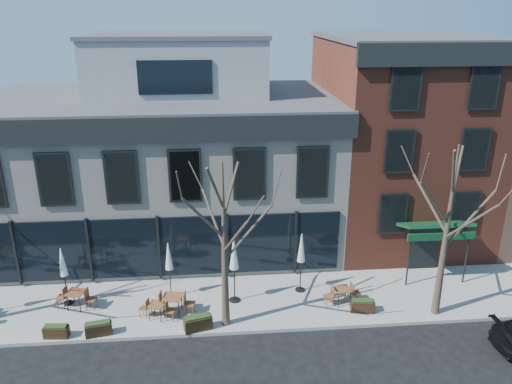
{
  "coord_description": "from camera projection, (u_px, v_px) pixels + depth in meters",
  "views": [
    {
      "loc": [
        2.68,
        -21.5,
        12.48
      ],
      "look_at": [
        4.78,
        2.0,
        3.76
      ],
      "focal_mm": 35.0,
      "sensor_mm": 36.0,
      "label": 1
    }
  ],
  "objects": [
    {
      "name": "ground",
      "position": [
        162.0,
        282.0,
        24.19
      ],
      "size": [
        120.0,
        120.0,
        0.0
      ],
      "primitive_type": "plane",
      "color": "black",
      "rests_on": "ground"
    },
    {
      "name": "sidewalk_front",
      "position": [
        230.0,
        302.0,
        22.42
      ],
      "size": [
        33.5,
        4.7,
        0.15
      ],
      "primitive_type": "cube",
      "color": "gray",
      "rests_on": "ground"
    },
    {
      "name": "corner_building",
      "position": [
        166.0,
        159.0,
        27.29
      ],
      "size": [
        18.39,
        10.39,
        11.1
      ],
      "color": "beige",
      "rests_on": "ground"
    },
    {
      "name": "red_brick_building",
      "position": [
        397.0,
        138.0,
        27.97
      ],
      "size": [
        8.2,
        11.78,
        11.18
      ],
      "color": "brown",
      "rests_on": "ground"
    },
    {
      "name": "tree_mid",
      "position": [
        224.0,
        245.0,
        19.48
      ],
      "size": [
        3.5,
        3.55,
        7.04
      ],
      "color": "#382B21",
      "rests_on": "sidewalk_front"
    },
    {
      "name": "tree_right",
      "position": [
        447.0,
        231.0,
        20.15
      ],
      "size": [
        3.72,
        3.77,
        7.48
      ],
      "color": "#382B21",
      "rests_on": "sidewalk_front"
    },
    {
      "name": "cafe_set_1",
      "position": [
        76.0,
        298.0,
        21.68
      ],
      "size": [
        1.87,
        0.87,
        0.96
      ],
      "color": "brown",
      "rests_on": "sidewalk_front"
    },
    {
      "name": "cafe_set_2",
      "position": [
        157.0,
        309.0,
        20.97
      ],
      "size": [
        1.62,
        0.83,
        0.83
      ],
      "color": "brown",
      "rests_on": "sidewalk_front"
    },
    {
      "name": "cafe_set_3",
      "position": [
        173.0,
        303.0,
        21.26
      ],
      "size": [
        1.99,
        0.89,
        1.02
      ],
      "color": "brown",
      "rests_on": "sidewalk_front"
    },
    {
      "name": "cafe_set_5",
      "position": [
        342.0,
        294.0,
        22.01
      ],
      "size": [
        1.75,
        0.78,
        0.9
      ],
      "color": "brown",
      "rests_on": "sidewalk_front"
    },
    {
      "name": "umbrella_1",
      "position": [
        63.0,
        265.0,
        21.47
      ],
      "size": [
        0.44,
        0.44,
        2.73
      ],
      "color": "black",
      "rests_on": "sidewalk_front"
    },
    {
      "name": "umbrella_2",
      "position": [
        169.0,
        259.0,
        22.04
      ],
      "size": [
        0.43,
        0.43,
        2.69
      ],
      "color": "black",
      "rests_on": "sidewalk_front"
    },
    {
      "name": "umbrella_3",
      "position": [
        234.0,
        257.0,
        21.61
      ],
      "size": [
        0.5,
        0.5,
        3.11
      ],
      "color": "black",
      "rests_on": "sidewalk_front"
    },
    {
      "name": "umbrella_4",
      "position": [
        301.0,
        251.0,
        22.48
      ],
      "size": [
        0.46,
        0.46,
        2.89
      ],
      "color": "black",
      "rests_on": "sidewalk_front"
    },
    {
      "name": "planter_0",
      "position": [
        56.0,
        331.0,
        19.8
      ],
      "size": [
        0.99,
        0.47,
        0.54
      ],
      "color": "black",
      "rests_on": "sidewalk_front"
    },
    {
      "name": "planter_1",
      "position": [
        99.0,
        329.0,
        19.93
      ],
      "size": [
        1.1,
        0.61,
        0.58
      ],
      "color": "black",
      "rests_on": "sidewalk_front"
    },
    {
      "name": "planter_2",
      "position": [
        198.0,
        323.0,
        20.25
      ],
      "size": [
        1.21,
        0.73,
        0.64
      ],
      "color": "black",
      "rests_on": "sidewalk_front"
    },
    {
      "name": "planter_3",
      "position": [
        363.0,
        306.0,
        21.49
      ],
      "size": [
        1.04,
        0.5,
        0.56
      ],
      "color": "black",
      "rests_on": "sidewalk_front"
    }
  ]
}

